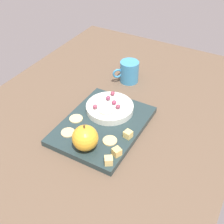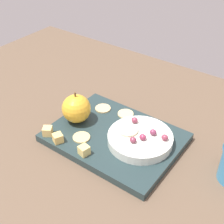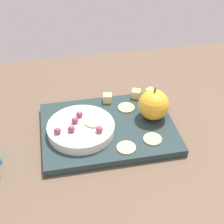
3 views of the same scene
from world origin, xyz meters
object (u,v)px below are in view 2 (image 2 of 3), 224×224
Objects in this scene: grape_4 at (154,132)px; apple_slice_0 at (128,130)px; cheese_cube_1 at (84,150)px; cracker_0 at (126,114)px; grape_3 at (133,140)px; apple_whole at (76,109)px; cracker_1 at (103,108)px; grape_2 at (164,138)px; cracker_2 at (81,137)px; cheese_cube_2 at (48,131)px; serving_dish at (140,139)px; platter at (115,137)px; cheese_cube_0 at (58,138)px; grape_0 at (135,120)px; grape_1 at (143,137)px.

apple_slice_0 is (-5.68, -2.81, -0.48)cm from grape_4.
apple_slice_0 reaches higher than cheese_cube_1.
cracker_0 is 2.59× the size of grape_3.
apple_slice_0 is (15.39, 1.87, -1.26)cm from apple_whole.
cracker_1 is 2.59× the size of grape_3.
cracker_0 is at bearing 158.35° from grape_2.
cracker_1 is at bearing 103.85° from cracker_2.
apple_slice_0 is at bearing 31.93° from cheese_cube_2.
serving_dish is 3.66× the size of cracker_0.
platter is 9.24cm from cracker_0.
apple_whole reaches higher than apple_slice_0.
serving_dish is 6.14cm from grape_2.
cracker_1 is (-9.35, 7.17, 1.19)cm from platter.
cheese_cube_2 is (-20.76, -11.38, -0.02)cm from serving_dish.
cracker_1 is (-16.19, 5.95, -0.96)cm from serving_dish.
cheese_cube_2 is 0.52× the size of cracker_2.
cheese_cube_0 is 26.13cm from grape_2.
grape_2 is 0.35× the size of apple_slice_0.
serving_dish is at bearing 28.73° from cheese_cube_2.
apple_whole is 10.02cm from cheese_cube_0.
grape_0 is at bearing 50.17° from cracker_2.
platter is 5.12cm from apple_slice_0.
apple_slice_0 is (-3.29, -0.49, 1.46)cm from serving_dish.
cracker_1 is 19.15cm from grape_4.
grape_3 reaches higher than apple_slice_0.
cheese_cube_0 is 5.96cm from cracker_2.
grape_3 reaches higher than cracker_1.
serving_dish is 7.10× the size of cheese_cube_1.
apple_slice_0 is (13.45, 11.31, 1.48)cm from cheese_cube_0.
apple_whole is 20.00cm from grape_1.
grape_4 reaches higher than platter.
serving_dish is 14.23cm from cheese_cube_1.
grape_3 is (-0.10, -3.22, 1.87)cm from serving_dish.
grape_0 is at bearing 139.45° from grape_1.
apple_whole is 4.55× the size of grape_0.
apple_whole is at bearing 77.02° from cheese_cube_2.
cheese_cube_0 is (-16.74, -11.80, -0.02)cm from serving_dish.
serving_dish is 19.03cm from apple_whole.
cracker_0 is at bearing 76.86° from cracker_2.
apple_whole is 3.40× the size of cheese_cube_0.
grape_1 and grape_2 have the same top height.
grape_3 is at bearing -121.35° from grape_1.
platter is 6.67× the size of apple_slice_0.
cheese_cube_0 is 0.52× the size of cracker_0.
grape_4 is at bearing 71.04° from grape_1.
grape_2 reaches higher than cheese_cube_2.
cracker_0 is 10.43cm from apple_slice_0.
serving_dish is 3.63cm from apple_slice_0.
grape_3 is (18.58, -0.86, -0.85)cm from apple_whole.
grape_2 reaches higher than platter.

